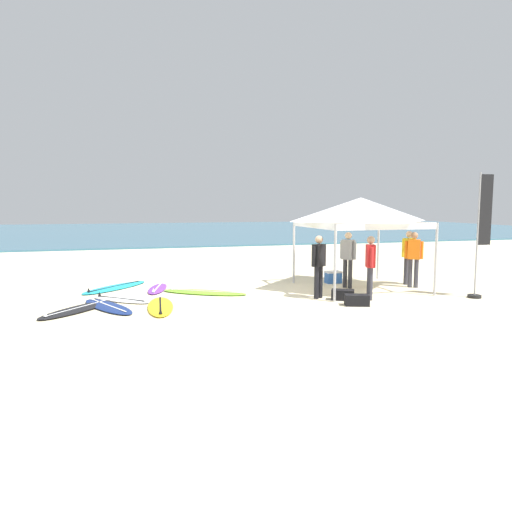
% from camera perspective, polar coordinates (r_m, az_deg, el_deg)
% --- Properties ---
extents(ground_plane, '(80.00, 80.00, 0.00)m').
position_cam_1_polar(ground_plane, '(13.27, 0.53, -4.74)').
color(ground_plane, beige).
extents(sea, '(80.00, 36.00, 0.10)m').
position_cam_1_polar(sea, '(45.66, -11.21, 3.05)').
color(sea, '#386B84').
rests_on(sea, ground).
extents(canopy_tent, '(3.18, 3.18, 2.75)m').
position_cam_1_polar(canopy_tent, '(14.27, 12.66, 5.53)').
color(canopy_tent, '#B7B7BC').
rests_on(canopy_tent, ground).
extents(surfboard_yellow, '(0.78, 2.33, 0.19)m').
position_cam_1_polar(surfboard_yellow, '(11.85, -11.60, -6.04)').
color(surfboard_yellow, yellow).
rests_on(surfboard_yellow, ground).
extents(surfboard_white, '(1.71, 1.59, 0.19)m').
position_cam_1_polar(surfboard_white, '(12.91, -16.18, -5.14)').
color(surfboard_white, white).
rests_on(surfboard_white, ground).
extents(surfboard_purple, '(0.88, 1.87, 0.19)m').
position_cam_1_polar(surfboard_purple, '(14.31, -11.94, -3.92)').
color(surfboard_purple, purple).
rests_on(surfboard_purple, ground).
extents(surfboard_cyan, '(2.25, 2.38, 0.19)m').
position_cam_1_polar(surfboard_cyan, '(14.87, -16.83, -3.67)').
color(surfboard_cyan, '#23B2CC').
rests_on(surfboard_cyan, ground).
extents(surfboard_lime, '(2.51, 1.89, 0.19)m').
position_cam_1_polar(surfboard_lime, '(13.53, -6.34, -4.41)').
color(surfboard_lime, '#7AD12D').
rests_on(surfboard_lime, ground).
extents(surfboard_black, '(1.95, 2.17, 0.19)m').
position_cam_1_polar(surfboard_black, '(12.09, -21.01, -6.09)').
color(surfboard_black, black).
rests_on(surfboard_black, ground).
extents(surfboard_navy, '(1.57, 2.35, 0.19)m').
position_cam_1_polar(surfboard_navy, '(12.17, -17.66, -5.88)').
color(surfboard_navy, navy).
rests_on(surfboard_navy, ground).
extents(person_red, '(0.33, 0.52, 1.71)m').
position_cam_1_polar(person_red, '(12.81, 13.79, -0.84)').
color(person_red, '#383842').
rests_on(person_red, ground).
extents(person_orange, '(0.47, 0.39, 1.71)m').
position_cam_1_polar(person_orange, '(15.08, 18.71, 0.06)').
color(person_orange, '#383842').
rests_on(person_orange, ground).
extents(person_grey, '(0.38, 0.48, 1.71)m').
position_cam_1_polar(person_grey, '(14.47, 11.17, 0.02)').
color(person_grey, '#2D2D33').
rests_on(person_grey, ground).
extents(person_yellow, '(0.54, 0.28, 1.71)m').
position_cam_1_polar(person_yellow, '(15.61, 18.14, 0.28)').
color(person_yellow, '#383842').
rests_on(person_yellow, ground).
extents(person_black, '(0.48, 0.38, 1.71)m').
position_cam_1_polar(person_black, '(12.72, 7.67, -0.77)').
color(person_black, black).
rests_on(person_black, ground).
extents(banner_flag, '(0.60, 0.36, 3.40)m').
position_cam_1_polar(banner_flag, '(14.05, 25.76, 1.72)').
color(banner_flag, '#99999E').
rests_on(banner_flag, ground).
extents(gear_bag_near_tent, '(0.67, 0.50, 0.28)m').
position_cam_1_polar(gear_bag_near_tent, '(12.11, 12.22, -5.28)').
color(gear_bag_near_tent, black).
rests_on(gear_bag_near_tent, ground).
extents(gear_bag_by_pole, '(0.68, 0.56, 0.28)m').
position_cam_1_polar(gear_bag_by_pole, '(12.73, 10.55, -4.68)').
color(gear_bag_by_pole, black).
rests_on(gear_bag_by_pole, ground).
extents(cooler_box, '(0.50, 0.36, 0.39)m').
position_cam_1_polar(cooler_box, '(15.40, 9.40, -2.54)').
color(cooler_box, '#2D60B7').
rests_on(cooler_box, ground).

